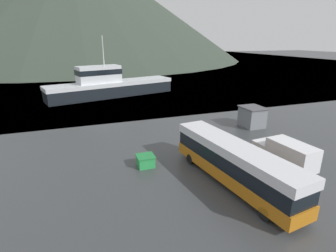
% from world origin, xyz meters
% --- Properties ---
extents(ground_plane, '(400.00, 400.00, 0.00)m').
position_xyz_m(ground_plane, '(0.00, 0.00, 0.00)').
color(ground_plane, '#383A3D').
extents(water_surface, '(240.00, 240.00, 0.00)m').
position_xyz_m(water_surface, '(0.00, 143.45, 0.00)').
color(water_surface, slate).
rests_on(water_surface, ground).
extents(hill_backdrop, '(176.82, 176.82, 59.25)m').
position_xyz_m(hill_backdrop, '(-8.36, 151.53, 29.62)').
color(hill_backdrop, '#333D33').
rests_on(hill_backdrop, ground).
extents(tour_bus, '(3.95, 12.60, 3.23)m').
position_xyz_m(tour_bus, '(-1.44, 5.06, 1.82)').
color(tour_bus, '#B26614').
rests_on(tour_bus, ground).
extents(delivery_van, '(2.47, 5.99, 2.34)m').
position_xyz_m(delivery_van, '(4.54, 6.02, 1.24)').
color(delivery_van, silver).
rests_on(delivery_van, ground).
extents(fishing_boat, '(25.03, 10.89, 11.23)m').
position_xyz_m(fishing_boat, '(-5.80, 40.98, 2.21)').
color(fishing_boat, black).
rests_on(fishing_boat, water_surface).
extents(storage_bin, '(1.54, 1.46, 1.01)m').
position_xyz_m(storage_bin, '(-6.96, 10.05, 0.52)').
color(storage_bin, green).
rests_on(storage_bin, ground).
extents(dock_kiosk, '(2.61, 3.07, 2.54)m').
position_xyz_m(dock_kiosk, '(8.61, 16.21, 1.28)').
color(dock_kiosk, slate).
rests_on(dock_kiosk, ground).
extents(small_boat, '(4.35, 7.20, 0.75)m').
position_xyz_m(small_boat, '(-9.43, 47.65, 0.37)').
color(small_boat, '#19234C').
rests_on(small_boat, water_surface).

